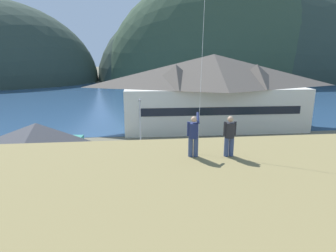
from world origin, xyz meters
name	(u,v)px	position (x,y,z in m)	size (l,w,h in m)	color
ground_plane	(189,199)	(0.00, 0.00, 0.00)	(600.00, 600.00, 0.00)	#66604C
parking_lot_pad	(179,172)	(0.00, 5.00, 0.05)	(40.00, 20.00, 0.10)	gray
bay_water	(151,95)	(0.00, 60.00, 0.01)	(360.00, 84.00, 0.03)	navy
far_hill_east_peak	(224,80)	(37.00, 109.98, 0.00)	(110.57, 66.34, 95.94)	#334733
far_hill_center_saddle	(219,78)	(38.00, 121.23, 0.00)	(103.70, 56.79, 95.33)	#3D4C38
far_hill_far_shoulder	(248,79)	(50.81, 114.14, 0.00)	(146.05, 71.98, 89.33)	#2D3D33
harbor_lodge	(213,89)	(7.73, 22.31, 5.91)	(28.32, 12.15, 11.10)	beige
storage_shed_near_lot	(39,154)	(-11.98, 3.56, 2.87)	(7.04, 5.83, 5.53)	#338475
wharf_dock	(150,111)	(-1.53, 34.20, 0.35)	(3.20, 10.90, 0.70)	#70604C
moored_boat_wharfside	(132,108)	(-5.00, 36.23, 0.72)	(2.86, 7.25, 2.16)	#A8A399
parked_car_mid_row_near	(253,186)	(4.88, -0.49, 1.06)	(4.32, 2.29, 1.82)	silver
parked_car_back_row_right	(250,157)	(7.22, 5.67, 1.06)	(4.31, 2.28, 1.82)	#236633
parked_car_mid_row_far	(136,182)	(-4.06, 1.31, 1.06)	(4.26, 2.17, 1.82)	slate
parked_car_back_row_left	(310,149)	(14.61, 7.31, 1.06)	(4.28, 2.22, 1.82)	#236633
parking_light_pole	(140,123)	(-3.55, 10.56, 3.69)	(0.24, 0.78, 6.13)	#ADADB2
person_kite_flyer	(193,135)	(-1.41, -8.11, 7.53)	(0.57, 0.63, 1.86)	#384770
person_companion	(230,135)	(0.12, -8.22, 7.52)	(0.55, 0.40, 1.74)	#384770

